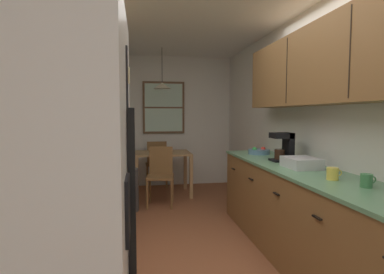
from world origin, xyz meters
The scene contains 26 objects.
ground_plane centered at (0.00, 1.00, 0.00)m, with size 12.00×12.00×0.00m, color brown.
wall_left centered at (-1.35, 1.00, 1.27)m, with size 0.10×9.00×2.55m, color white.
wall_right centered at (1.35, 1.00, 1.27)m, with size 0.10×9.00×2.55m, color white.
wall_back centered at (0.00, 3.65, 1.27)m, with size 4.40×0.10×2.55m, color white.
ceiling_slab centered at (0.00, 1.00, 2.59)m, with size 4.40×9.00×0.08m, color white.
refrigerator centered at (-0.93, -1.21, 0.91)m, with size 0.77×0.77×1.82m.
stove_range centered at (-0.99, -0.51, 0.47)m, with size 0.66×0.59×1.10m.
microwave_over_range centered at (-1.11, -0.51, 1.70)m, with size 0.39×0.64×0.34m.
counter_left centered at (-1.00, 0.70, 0.45)m, with size 0.64×1.84×0.90m.
upper_cabinets_left centered at (-1.14, 0.65, 1.92)m, with size 0.33×1.92×0.74m.
counter_right centered at (1.00, 0.10, 0.45)m, with size 0.64×3.20×0.90m.
upper_cabinets_right centered at (1.14, 0.05, 1.86)m, with size 0.33×2.88×0.72m.
dining_table centered at (-0.13, 2.87, 0.63)m, with size 0.95×0.73×0.75m.
dining_chair_near centered at (-0.20, 2.29, 0.50)m, with size 0.45×0.45×0.90m.
dining_chair_far centered at (-0.21, 3.44, 0.50)m, with size 0.42×0.42×0.90m.
pendant_light centered at (-0.13, 2.87, 1.91)m, with size 0.30×0.30×0.69m.
back_window centered at (-0.05, 3.58, 1.55)m, with size 0.82×0.05×1.01m.
trash_bin centered at (-0.70, 2.05, 0.31)m, with size 0.31×0.31×0.62m, color #3F3F42.
storage_canister centered at (-1.00, 0.13, 0.98)m, with size 0.11×0.11×0.16m.
dish_towel centered at (-0.64, -0.37, 0.50)m, with size 0.02×0.16×0.24m, color beige.
coffee_maker centered at (1.04, 0.67, 1.06)m, with size 0.22×0.18×0.31m.
mug_by_coffeemaker centered at (1.05, -0.55, 0.95)m, with size 0.12×0.08×0.10m.
mug_spare centered at (0.97, -0.28, 0.95)m, with size 0.13×0.09×0.10m.
fruit_bowl centered at (1.00, 1.28, 0.94)m, with size 0.27×0.27×0.09m.
dish_rack centered at (1.01, 0.25, 0.95)m, with size 0.28×0.34×0.10m, color silver.
table_serving_bowl centered at (-0.19, 2.96, 0.78)m, with size 0.18×0.18×0.06m, color silver.
Camera 1 is at (-0.51, -2.41, 1.41)m, focal length 28.40 mm.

